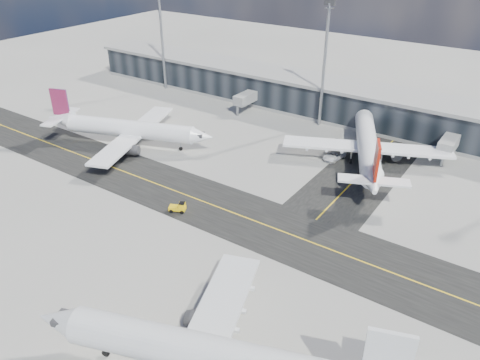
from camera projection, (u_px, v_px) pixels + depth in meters
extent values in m
plane|color=gray|center=(193.00, 213.00, 79.06)|extent=(300.00, 300.00, 0.00)
cube|color=black|center=(208.00, 203.00, 81.94)|extent=(180.00, 14.00, 0.02)
cube|color=black|center=(371.00, 164.00, 95.38)|extent=(14.00, 50.00, 0.02)
cube|color=yellow|center=(208.00, 203.00, 81.93)|extent=(180.00, 0.25, 0.01)
cube|color=yellow|center=(371.00, 163.00, 95.38)|extent=(0.25, 50.00, 0.01)
cube|color=black|center=(333.00, 101.00, 116.80)|extent=(150.00, 12.00, 8.00)
cube|color=gray|center=(334.00, 84.00, 114.67)|extent=(152.00, 13.00, 0.80)
cube|color=gray|center=(331.00, 115.00, 118.54)|extent=(150.00, 12.20, 0.80)
cube|color=gray|center=(248.00, 97.00, 121.17)|extent=(3.00, 10.00, 2.40)
cylinder|color=gray|center=(238.00, 111.00, 118.68)|extent=(0.60, 0.60, 2.40)
cube|color=gray|center=(450.00, 142.00, 96.41)|extent=(3.00, 10.00, 2.40)
cylinder|color=gray|center=(442.00, 161.00, 93.92)|extent=(0.60, 0.60, 2.40)
cylinder|color=gray|center=(162.00, 40.00, 131.67)|extent=(0.70, 0.70, 28.00)
cylinder|color=gray|center=(324.00, 68.00, 106.91)|extent=(0.70, 0.70, 28.00)
cube|color=#2D2D30|center=(330.00, 2.00, 100.03)|extent=(2.50, 0.50, 1.40)
cylinder|color=white|center=(130.00, 129.00, 101.50)|extent=(28.40, 13.43, 3.84)
cone|color=white|center=(201.00, 136.00, 97.90)|extent=(5.82, 5.25, 3.84)
cone|color=white|center=(61.00, 119.00, 104.91)|extent=(6.73, 5.58, 3.84)
cube|color=white|center=(135.00, 133.00, 101.75)|extent=(15.64, 32.34, 0.48)
cylinder|color=#2D2D30|center=(150.00, 128.00, 106.93)|extent=(4.55, 3.45, 2.21)
cylinder|color=#2D2D30|center=(127.00, 149.00, 97.17)|extent=(4.55, 3.45, 2.21)
cube|color=silver|center=(150.00, 125.00, 106.56)|extent=(1.94, 1.02, 0.77)
cube|color=silver|center=(127.00, 146.00, 96.80)|extent=(1.94, 1.02, 0.77)
cube|color=#641C4A|center=(60.00, 102.00, 102.85)|extent=(3.94, 1.78, 5.96)
cube|color=white|center=(61.00, 117.00, 104.63)|extent=(6.45, 11.75, 0.34)
cube|color=#2D2D30|center=(199.00, 134.00, 97.82)|extent=(2.53, 2.64, 0.67)
cylinder|color=gray|center=(181.00, 146.00, 100.26)|extent=(0.30, 0.30, 1.92)
cylinder|color=black|center=(181.00, 149.00, 100.61)|extent=(0.93, 0.61, 0.86)
cylinder|color=black|center=(134.00, 137.00, 105.75)|extent=(1.16, 0.81, 1.06)
cylinder|color=black|center=(122.00, 148.00, 100.87)|extent=(1.16, 0.81, 1.06)
cylinder|color=white|center=(367.00, 145.00, 93.98)|extent=(15.76, 28.87, 3.98)
cone|color=white|center=(364.00, 115.00, 108.53)|extent=(5.65, 6.16, 3.98)
cone|color=white|center=(373.00, 184.00, 78.72)|extent=(6.06, 7.07, 3.98)
cube|color=white|center=(367.00, 147.00, 95.32)|extent=(32.91, 18.29, 0.50)
cylinder|color=#2D2D30|center=(336.00, 148.00, 97.66)|extent=(3.79, 4.74, 2.29)
cylinder|color=#2D2D30|center=(395.00, 152.00, 95.76)|extent=(3.79, 4.74, 2.29)
cube|color=silver|center=(337.00, 144.00, 97.27)|extent=(1.17, 1.98, 0.80)
cube|color=silver|center=(396.00, 149.00, 95.37)|extent=(1.17, 1.98, 0.80)
cube|color=#B71E0C|center=(377.00, 160.00, 77.13)|extent=(2.11, 4.00, 6.16)
cube|color=white|center=(374.00, 181.00, 78.44)|extent=(12.03, 7.39, 0.35)
cube|color=#2D2D30|center=(364.00, 114.00, 107.91)|extent=(2.81, 2.71, 0.70)
cylinder|color=gray|center=(363.00, 134.00, 105.60)|extent=(0.32, 0.32, 1.99)
cylinder|color=black|center=(363.00, 137.00, 105.96)|extent=(0.68, 0.96, 0.89)
cylinder|color=black|center=(350.00, 161.00, 95.26)|extent=(0.90, 1.20, 1.09)
cylinder|color=black|center=(381.00, 163.00, 94.31)|extent=(0.90, 1.20, 1.09)
cylinder|color=silver|center=(207.00, 354.00, 48.32)|extent=(30.24, 13.79, 4.08)
cone|color=silver|center=(61.00, 321.00, 52.37)|extent=(6.14, 5.51, 4.08)
cube|color=silver|center=(198.00, 359.00, 49.05)|extent=(16.07, 34.43, 0.51)
cylinder|color=#2D2D30|center=(208.00, 322.00, 54.98)|extent=(4.81, 3.61, 2.34)
cube|color=silver|center=(208.00, 317.00, 54.59)|extent=(2.06, 1.05, 0.82)
cube|color=silver|center=(388.00, 358.00, 41.89)|extent=(4.20, 1.82, 6.32)
cube|color=#2D2D30|center=(64.00, 319.00, 52.05)|extent=(2.66, 2.78, 0.71)
cylinder|color=gray|center=(105.00, 348.00, 52.56)|extent=(0.31, 0.31, 2.04)
cylinder|color=black|center=(106.00, 353.00, 52.93)|extent=(0.98, 0.64, 0.92)
cylinder|color=black|center=(226.00, 357.00, 52.36)|extent=(1.23, 0.85, 1.12)
cube|color=yellow|center=(177.00, 208.00, 79.25)|extent=(3.11, 2.41, 0.66)
cube|color=yellow|center=(182.00, 205.00, 78.85)|extent=(1.46, 1.55, 0.85)
cube|color=black|center=(182.00, 204.00, 78.69)|extent=(1.36, 1.47, 0.24)
cylinder|color=black|center=(184.00, 208.00, 79.84)|extent=(0.70, 0.50, 0.66)
cylinder|color=black|center=(182.00, 212.00, 78.78)|extent=(0.70, 0.50, 0.66)
cylinder|color=black|center=(173.00, 208.00, 80.09)|extent=(0.70, 0.50, 0.66)
cylinder|color=black|center=(171.00, 211.00, 79.03)|extent=(0.70, 0.50, 0.66)
imported|color=white|center=(334.00, 155.00, 96.89)|extent=(3.57, 6.13, 1.61)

